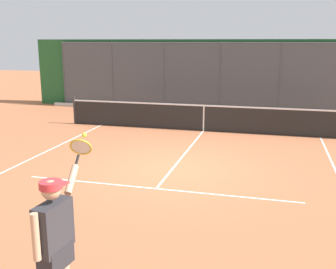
{
  "coord_description": "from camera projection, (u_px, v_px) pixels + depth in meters",
  "views": [
    {
      "loc": [
        -2.4,
        9.5,
        3.2
      ],
      "look_at": [
        -0.04,
        0.63,
        1.05
      ],
      "focal_mm": 42.56,
      "sensor_mm": 36.0,
      "label": 1
    }
  ],
  "objects": [
    {
      "name": "fence_backdrop",
      "position": [
        222.0,
        75.0,
        18.71
      ],
      "size": [
        18.79,
        1.37,
        3.3
      ],
      "color": "#474C51",
      "rests_on": "ground"
    },
    {
      "name": "ground_plane",
      "position": [
        173.0,
        169.0,
        10.27
      ],
      "size": [
        60.0,
        60.0,
        0.0
      ],
      "primitive_type": "plane",
      "color": "#A8603D"
    },
    {
      "name": "court_line_markings",
      "position": [
        153.0,
        192.0,
        8.66
      ],
      "size": [
        8.15,
        11.12,
        0.01
      ],
      "color": "white",
      "rests_on": "ground"
    },
    {
      "name": "tennis_player",
      "position": [
        55.0,
        239.0,
        4.51
      ],
      "size": [
        0.38,
        1.44,
        2.02
      ],
      "rotation": [
        0.0,
        0.0,
        -1.68
      ],
      "color": "black",
      "rests_on": "ground"
    },
    {
      "name": "tennis_net",
      "position": [
        204.0,
        118.0,
        14.5
      ],
      "size": [
        10.47,
        0.09,
        1.07
      ],
      "color": "#2D2D2D",
      "rests_on": "ground"
    }
  ]
}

